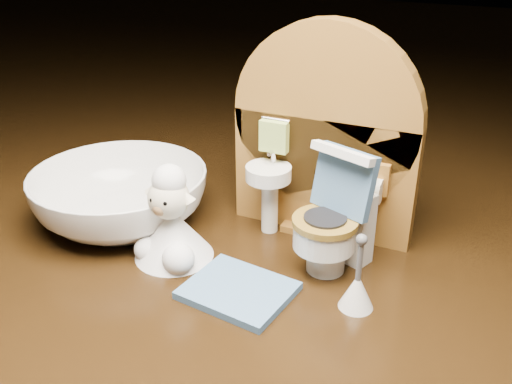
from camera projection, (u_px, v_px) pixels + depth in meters
backdrop_panel at (323, 145)px, 0.39m from camera, size 0.13×0.05×0.15m
toy_toilet at (335, 225)px, 0.36m from camera, size 0.05×0.06×0.08m
bath_mat at (238, 291)px, 0.35m from camera, size 0.07×0.06×0.00m
toilet_brush at (357, 288)px, 0.33m from camera, size 0.02×0.02×0.05m
plush_lamb at (171, 226)px, 0.38m from camera, size 0.05×0.05×0.07m
ceramic_bowl at (120, 197)px, 0.42m from camera, size 0.14×0.14×0.04m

